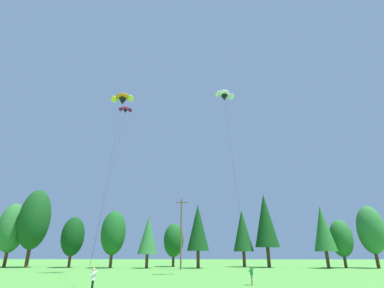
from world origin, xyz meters
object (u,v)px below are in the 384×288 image
(kite_flyer_mid, at_px, (251,273))
(parafoil_kite_far_orange, at_px, (122,99))
(utility_pole, at_px, (181,231))
(parafoil_kite_high_magenta, at_px, (125,110))
(parafoil_kite_mid_white, at_px, (224,95))
(kite_flyer_near, at_px, (93,278))

(kite_flyer_mid, bearing_deg, parafoil_kite_far_orange, 145.90)
(utility_pole, xyz_separation_m, parafoil_kite_high_magenta, (-8.56, -10.47, 18.33))
(parafoil_kite_mid_white, bearing_deg, utility_pole, 116.82)
(kite_flyer_mid, xyz_separation_m, parafoil_kite_high_magenta, (-16.73, 13.05, 23.44))
(kite_flyer_near, xyz_separation_m, parafoil_kite_far_orange, (-4.41, 16.93, 24.56))
(parafoil_kite_high_magenta, xyz_separation_m, parafoil_kite_mid_white, (15.82, -3.89, 0.07))
(kite_flyer_near, relative_size, parafoil_kite_high_magenta, 0.07)
(kite_flyer_mid, relative_size, parafoil_kite_far_orange, 0.07)
(utility_pole, relative_size, parafoil_kite_far_orange, 0.47)
(utility_pole, bearing_deg, kite_flyer_near, -98.40)
(kite_flyer_mid, relative_size, parafoil_kite_mid_white, 0.07)
(kite_flyer_near, height_order, parafoil_kite_far_orange, parafoil_kite_far_orange)
(kite_flyer_mid, xyz_separation_m, parafoil_kite_far_orange, (-16.87, 11.42, 24.56))
(utility_pole, relative_size, parafoil_kite_high_magenta, 0.50)
(parafoil_kite_high_magenta, distance_m, parafoil_kite_mid_white, 16.30)
(kite_flyer_near, relative_size, parafoil_kite_far_orange, 0.07)
(kite_flyer_mid, height_order, parafoil_kite_high_magenta, parafoil_kite_high_magenta)
(parafoil_kite_far_orange, bearing_deg, kite_flyer_near, -75.40)
(kite_flyer_mid, distance_m, parafoil_kite_high_magenta, 31.62)
(parafoil_kite_mid_white, height_order, parafoil_kite_far_orange, parafoil_kite_far_orange)
(utility_pole, xyz_separation_m, parafoil_kite_far_orange, (-8.70, -12.10, 19.45))
(kite_flyer_mid, distance_m, parafoil_kite_far_orange, 31.91)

